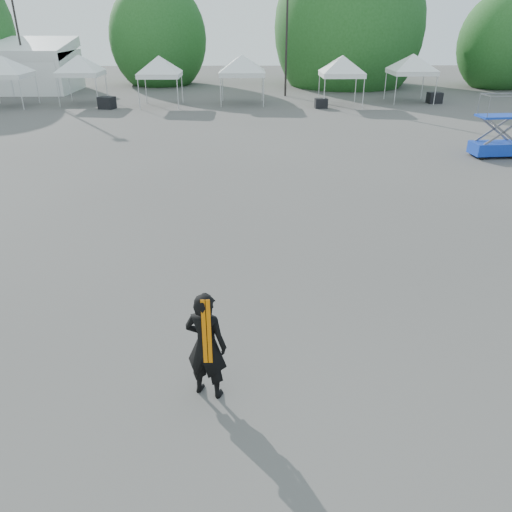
{
  "coord_description": "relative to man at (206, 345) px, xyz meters",
  "views": [
    {
      "loc": [
        -0.14,
        -9.26,
        5.64
      ],
      "look_at": [
        0.04,
        -0.2,
        1.3
      ],
      "focal_mm": 35.0,
      "sensor_mm": 36.0,
      "label": 1
    }
  ],
  "objects": [
    {
      "name": "tree_mid_e",
      "position": [
        9.81,
        41.74,
        3.89
      ],
      "size": [
        5.12,
        5.12,
        7.79
      ],
      "color": "#382314",
      "rests_on": "ground"
    },
    {
      "name": "tree_mid_w",
      "position": [
        -7.19,
        42.74,
        2.98
      ],
      "size": [
        4.16,
        4.16,
        6.33
      ],
      "color": "#382314",
      "rests_on": "ground"
    },
    {
      "name": "tent_e",
      "position": [
        0.42,
        30.85,
        2.11
      ],
      "size": [
        4.47,
        4.47,
        3.88
      ],
      "color": "silver",
      "rests_on": "ground"
    },
    {
      "name": "crate_east",
      "position": [
        14.4,
        30.85,
        -0.58
      ],
      "size": [
        1.04,
        0.85,
        0.75
      ],
      "primitive_type": "cube",
      "rotation": [
        0.0,
        0.0,
        0.1
      ],
      "color": "black",
      "rests_on": "ground"
    },
    {
      "name": "tent_b",
      "position": [
        -15.81,
        29.95,
        2.11
      ],
      "size": [
        4.35,
        4.35,
        3.88
      ],
      "color": "silver",
      "rests_on": "ground"
    },
    {
      "name": "tent_g",
      "position": [
        12.69,
        31.54,
        2.11
      ],
      "size": [
        4.32,
        4.32,
        3.88
      ],
      "color": "silver",
      "rests_on": "ground"
    },
    {
      "name": "tent_c",
      "position": [
        -10.97,
        30.98,
        2.1
      ],
      "size": [
        4.07,
        4.07,
        3.88
      ],
      "color": "silver",
      "rests_on": "ground"
    },
    {
      "name": "ground",
      "position": [
        0.81,
        2.74,
        -0.95
      ],
      "size": [
        120.0,
        120.0,
        0.0
      ],
      "primitive_type": "plane",
      "color": "#474442",
      "rests_on": "ground"
    },
    {
      "name": "tent_f",
      "position": [
        7.33,
        29.96,
        2.1
      ],
      "size": [
        4.06,
        4.06,
        3.88
      ],
      "color": "silver",
      "rests_on": "ground"
    },
    {
      "name": "crate_west",
      "position": [
        -8.81,
        28.83,
        -0.56
      ],
      "size": [
        1.21,
        1.07,
        0.79
      ],
      "primitive_type": "cube",
      "rotation": [
        0.0,
        0.0,
        -0.31
      ],
      "color": "black",
      "rests_on": "ground"
    },
    {
      "name": "crate_mid",
      "position": [
        5.84,
        28.79,
        -0.63
      ],
      "size": [
        0.87,
        0.7,
        0.65
      ],
      "primitive_type": "cube",
      "rotation": [
        0.0,
        0.0,
        0.06
      ],
      "color": "black",
      "rests_on": "ground"
    },
    {
      "name": "tree_far_e",
      "position": [
        22.81,
        39.74,
        2.67
      ],
      "size": [
        3.84,
        3.84,
        5.84
      ],
      "color": "#382314",
      "rests_on": "ground"
    },
    {
      "name": "tent_d",
      "position": [
        -5.23,
        29.9,
        2.1
      ],
      "size": [
        3.98,
        3.98,
        3.88
      ],
      "color": "silver",
      "rests_on": "ground"
    },
    {
      "name": "man",
      "position": [
        0.0,
        0.0,
        0.0
      ],
      "size": [
        0.81,
        0.66,
        1.9
      ],
      "rotation": [
        0.0,
        0.0,
        2.79
      ],
      "color": "black",
      "rests_on": "ground"
    },
    {
      "name": "light_pole_west",
      "position": [
        -17.19,
        36.74,
        4.82
      ],
      "size": [
        0.6,
        0.25,
        10.3
      ],
      "color": "black",
      "rests_on": "ground"
    },
    {
      "name": "light_pole_east",
      "position": [
        3.81,
        34.74,
        4.56
      ],
      "size": [
        0.6,
        0.25,
        9.8
      ],
      "color": "black",
      "rests_on": "ground"
    },
    {
      "name": "scissor_lift",
      "position": [
        11.76,
        15.37,
        0.41
      ],
      "size": [
        2.16,
        1.21,
        2.69
      ],
      "rotation": [
        0.0,
        0.0,
        0.08
      ],
      "color": "#0B2197",
      "rests_on": "ground"
    }
  ]
}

